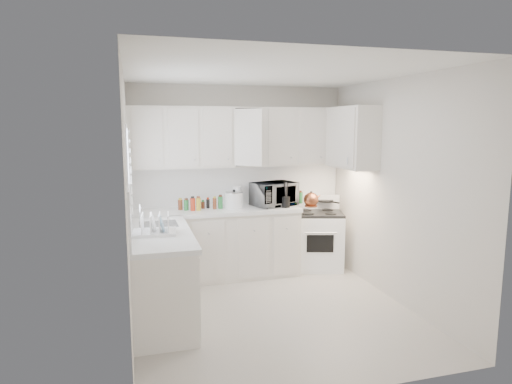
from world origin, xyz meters
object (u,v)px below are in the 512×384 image
object	(u,v)px
stove	(318,232)
utensil_crock	(286,194)
tea_kettle	(311,199)
microwave	(274,191)
rice_cooker	(234,199)
dish_rack	(154,223)

from	to	relation	value
stove	utensil_crock	distance (m)	0.83
tea_kettle	microwave	size ratio (longest dim) A/B	0.43
rice_cooker	dish_rack	size ratio (longest dim) A/B	0.57
stove	tea_kettle	distance (m)	0.58
rice_cooker	stove	bearing A→B (deg)	11.73
rice_cooker	utensil_crock	size ratio (longest dim) A/B	0.69
tea_kettle	utensil_crock	size ratio (longest dim) A/B	0.70
rice_cooker	utensil_crock	bearing A→B (deg)	-0.94
rice_cooker	utensil_crock	distance (m)	0.70
utensil_crock	dish_rack	xyz separation A→B (m)	(-1.80, -1.04, -0.06)
tea_kettle	dish_rack	world-z (taller)	dish_rack
microwave	dish_rack	distance (m)	2.09
tea_kettle	dish_rack	distance (m)	2.39
utensil_crock	dish_rack	bearing A→B (deg)	-150.07
microwave	utensil_crock	distance (m)	0.22
rice_cooker	dish_rack	distance (m)	1.63
tea_kettle	rice_cooker	size ratio (longest dim) A/B	1.01
microwave	tea_kettle	bearing A→B (deg)	-42.02
microwave	utensil_crock	xyz separation A→B (m)	(0.11, -0.19, -0.02)
stove	utensil_crock	xyz separation A→B (m)	(-0.55, -0.15, 0.60)
tea_kettle	rice_cooker	distance (m)	1.06
tea_kettle	utensil_crock	distance (m)	0.37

